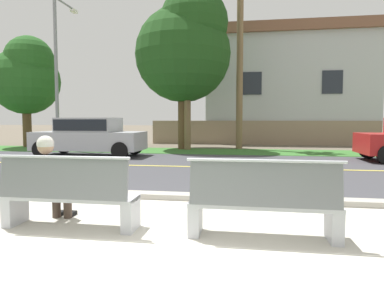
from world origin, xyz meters
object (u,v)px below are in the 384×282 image
seated_person_grey (50,177)px  palm_tree_short (187,13)px  streetlamp (58,62)px  bench_right (263,203)px  bench_left (68,196)px  shade_tree_left (186,47)px  car_silver_far (89,135)px  shade_tree_far_left (27,76)px

seated_person_grey → palm_tree_short: bearing=90.1°
streetlamp → bench_right: bearing=-50.1°
bench_right → palm_tree_short: (-2.91, 11.74, 6.06)m
bench_left → bench_right: (2.54, 0.00, 0.00)m
shade_tree_left → palm_tree_short: (0.11, -0.17, 1.54)m
seated_person_grey → palm_tree_short: (-0.02, 11.57, 5.84)m
streetlamp → palm_tree_short: palm_tree_short is taller
car_silver_far → streetlamp: bearing=138.2°
car_silver_far → bench_right: bearing=-52.9°
bench_left → shade_tree_left: shade_tree_left is taller
streetlamp → shade_tree_left: 6.17m
car_silver_far → streetlamp: 4.95m
seated_person_grey → bench_left: bearing=-25.3°
streetlamp → bench_left: bearing=-58.9°
seated_person_grey → shade_tree_left: bearing=90.6°
bench_left → seated_person_grey: seated_person_grey is taller
bench_left → shade_tree_far_left: (-9.02, 11.97, 3.30)m
bench_left → seated_person_grey: (-0.36, 0.17, 0.22)m
bench_left → streetlamp: (-6.51, 10.81, 3.76)m
streetlamp → shade_tree_left: shade_tree_left is taller
bench_right → palm_tree_short: size_ratio=0.22×
seated_person_grey → shade_tree_left: (-0.13, 11.73, 4.30)m
streetlamp → seated_person_grey: bearing=-60.0°
seated_person_grey → car_silver_far: bearing=112.7°
bench_right → car_silver_far: size_ratio=0.42×
bench_left → car_silver_far: car_silver_far is taller
bench_right → bench_left: bearing=180.0°
car_silver_far → bench_left: bearing=-65.6°
seated_person_grey → shade_tree_far_left: shade_tree_far_left is taller
shade_tree_left → shade_tree_far_left: bearing=179.6°
streetlamp → palm_tree_short: (6.14, 0.92, 2.30)m
bench_right → streetlamp: streetlamp is taller
bench_right → car_silver_far: bearing=127.1°
shade_tree_left → bench_right: bearing=-75.7°
streetlamp → shade_tree_far_left: (-2.50, 1.15, -0.47)m
shade_tree_far_left → palm_tree_short: palm_tree_short is taller
bench_left → palm_tree_short: 13.22m
car_silver_far → streetlamp: streetlamp is taller
car_silver_far → streetlamp: (-2.71, 2.42, 3.36)m
bench_left → car_silver_far: (-3.81, 8.39, 0.40)m
seated_person_grey → streetlamp: bearing=120.0°
bench_right → shade_tree_far_left: bearing=134.0°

